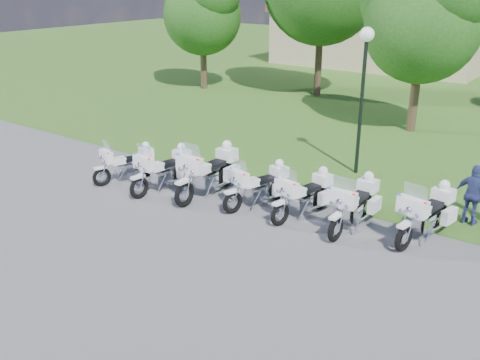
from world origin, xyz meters
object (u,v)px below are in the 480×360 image
Objects in this scene: motorcycle_5 at (355,203)px; motorcycle_2 at (210,171)px; bystander_c at (473,195)px; lamp_post at (364,67)px; motorcycle_4 at (305,194)px; motorcycle_6 at (427,213)px; motorcycle_1 at (164,169)px; motorcycle_3 at (260,184)px; motorcycle_0 at (128,163)px.

motorcycle_2 is at bearing 7.17° from motorcycle_5.
lamp_post is at bearing -15.70° from bystander_c.
motorcycle_6 is (3.04, 0.60, 0.04)m from motorcycle_4.
motorcycle_4 is 1.37m from motorcycle_5.
motorcycle_1 is 7.53m from motorcycle_6.
bystander_c is (3.74, 2.05, 0.17)m from motorcycle_4.
motorcycle_1 is 0.98× the size of motorcycle_6.
motorcycle_1 is at bearing -131.00° from lamp_post.
motorcycle_0 is at bearing 28.25° from motorcycle_3.
motorcycle_2 reaches higher than motorcycle_4.
motorcycle_1 is (1.43, 0.13, 0.07)m from motorcycle_0.
motorcycle_5 reaches higher than motorcycle_3.
motorcycle_1 is 1.05× the size of motorcycle_4.
motorcycle_2 is 1.12× the size of motorcycle_6.
motorcycle_5 is at bearing -152.76° from motorcycle_0.
lamp_post is at bearing -73.25° from motorcycle_4.
motorcycle_5 is 1.74m from motorcycle_6.
lamp_post reaches higher than bystander_c.
motorcycle_1 is 3.07m from motorcycle_3.
motorcycle_0 is at bearing 10.80° from motorcycle_1.
motorcycle_4 is at bearing 21.89° from motorcycle_6.
motorcycle_4 is (5.79, 0.92, 0.04)m from motorcycle_0.
motorcycle_5 is at bearing -165.49° from motorcycle_1.
motorcycle_0 is 9.99m from bystander_c.
bystander_c reaches higher than motorcycle_5.
motorcycle_6 is at bearing -170.45° from motorcycle_2.
motorcycle_0 is 1.44m from motorcycle_1.
motorcycle_4 is 1.38× the size of bystander_c.
motorcycle_5 reaches higher than motorcycle_1.
lamp_post is (-1.64, 3.79, 2.78)m from motorcycle_5.
motorcycle_4 is 3.10m from motorcycle_6.
motorcycle_6 is 5.45m from lamp_post.
motorcycle_0 is 7.87m from lamp_post.
motorcycle_6 is at bearing -162.67° from motorcycle_5.
motorcycle_3 is 4.46m from motorcycle_6.
motorcycle_3 is 5.55m from bystander_c.
lamp_post is at bearing -86.84° from motorcycle_3.
motorcycle_5 is at bearing -173.33° from motorcycle_2.
motorcycle_1 is at bearing 10.32° from motorcycle_5.
motorcycle_5 reaches higher than motorcycle_0.
motorcycle_4 is at bearing -164.22° from motorcycle_1.
bystander_c is (6.72, 2.38, 0.06)m from motorcycle_2.
lamp_post is (5.52, 4.83, 2.86)m from motorcycle_0.
bystander_c reaches higher than motorcycle_3.
motorcycle_3 is 1.34× the size of bystander_c.
motorcycle_4 is (1.36, 0.13, 0.00)m from motorcycle_3.
motorcycle_0 is 0.76× the size of motorcycle_2.
motorcycle_4 is 4.83m from lamp_post.
bystander_c is (2.37, 1.94, 0.14)m from motorcycle_5.
motorcycle_1 is at bearing 19.35° from motorcycle_2.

